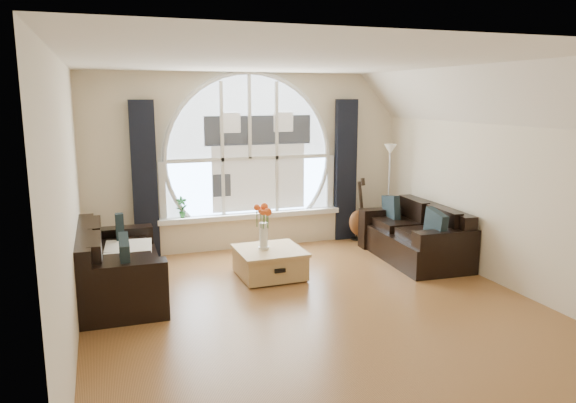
{
  "coord_description": "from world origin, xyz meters",
  "views": [
    {
      "loc": [
        -2.19,
        -5.4,
        2.35
      ],
      "look_at": [
        0.0,
        0.9,
        1.05
      ],
      "focal_mm": 33.87,
      "sensor_mm": 36.0,
      "label": 1
    }
  ],
  "objects_px": {
    "vase_flowers": "(264,220)",
    "sofa_right": "(414,233)",
    "floor_lamp": "(389,194)",
    "sofa_left": "(119,264)",
    "coffee_chest": "(270,261)",
    "guitar": "(359,209)",
    "potted_plant": "(182,207)"
  },
  "relations": [
    {
      "from": "coffee_chest",
      "to": "floor_lamp",
      "type": "bearing_deg",
      "value": 22.8
    },
    {
      "from": "vase_flowers",
      "to": "floor_lamp",
      "type": "height_order",
      "value": "floor_lamp"
    },
    {
      "from": "guitar",
      "to": "floor_lamp",
      "type": "bearing_deg",
      "value": -35.59
    },
    {
      "from": "coffee_chest",
      "to": "floor_lamp",
      "type": "distance_m",
      "value": 2.62
    },
    {
      "from": "sofa_left",
      "to": "coffee_chest",
      "type": "xyz_separation_m",
      "value": [
        1.9,
        0.09,
        -0.19
      ]
    },
    {
      "from": "vase_flowers",
      "to": "sofa_right",
      "type": "bearing_deg",
      "value": 0.11
    },
    {
      "from": "sofa_right",
      "to": "guitar",
      "type": "distance_m",
      "value": 1.24
    },
    {
      "from": "sofa_right",
      "to": "floor_lamp",
      "type": "relative_size",
      "value": 1.11
    },
    {
      "from": "sofa_right",
      "to": "vase_flowers",
      "type": "relative_size",
      "value": 2.54
    },
    {
      "from": "sofa_left",
      "to": "guitar",
      "type": "xyz_separation_m",
      "value": [
        3.82,
        1.34,
        0.13
      ]
    },
    {
      "from": "sofa_right",
      "to": "coffee_chest",
      "type": "relative_size",
      "value": 2.1
    },
    {
      "from": "guitar",
      "to": "coffee_chest",
      "type": "bearing_deg",
      "value": -154.0
    },
    {
      "from": "sofa_left",
      "to": "coffee_chest",
      "type": "bearing_deg",
      "value": 3.39
    },
    {
      "from": "floor_lamp",
      "to": "guitar",
      "type": "relative_size",
      "value": 1.51
    },
    {
      "from": "sofa_left",
      "to": "sofa_right",
      "type": "xyz_separation_m",
      "value": [
        4.1,
        0.14,
        0.0
      ]
    },
    {
      "from": "sofa_left",
      "to": "potted_plant",
      "type": "relative_size",
      "value": 5.79
    },
    {
      "from": "coffee_chest",
      "to": "guitar",
      "type": "relative_size",
      "value": 0.8
    },
    {
      "from": "sofa_left",
      "to": "vase_flowers",
      "type": "bearing_deg",
      "value": 4.71
    },
    {
      "from": "coffee_chest",
      "to": "sofa_right",
      "type": "bearing_deg",
      "value": 0.21
    },
    {
      "from": "sofa_left",
      "to": "guitar",
      "type": "bearing_deg",
      "value": 19.94
    },
    {
      "from": "sofa_right",
      "to": "coffee_chest",
      "type": "bearing_deg",
      "value": -175.84
    },
    {
      "from": "sofa_right",
      "to": "floor_lamp",
      "type": "height_order",
      "value": "floor_lamp"
    },
    {
      "from": "coffee_chest",
      "to": "floor_lamp",
      "type": "height_order",
      "value": "floor_lamp"
    },
    {
      "from": "vase_flowers",
      "to": "guitar",
      "type": "relative_size",
      "value": 0.66
    },
    {
      "from": "sofa_right",
      "to": "vase_flowers",
      "type": "distance_m",
      "value": 2.3
    },
    {
      "from": "sofa_right",
      "to": "potted_plant",
      "type": "distance_m",
      "value": 3.45
    },
    {
      "from": "coffee_chest",
      "to": "potted_plant",
      "type": "xyz_separation_m",
      "value": [
        -0.92,
        1.48,
        0.5
      ]
    },
    {
      "from": "sofa_left",
      "to": "vase_flowers",
      "type": "relative_size",
      "value": 2.68
    },
    {
      "from": "coffee_chest",
      "to": "potted_plant",
      "type": "distance_m",
      "value": 1.81
    },
    {
      "from": "guitar",
      "to": "potted_plant",
      "type": "xyz_separation_m",
      "value": [
        -2.84,
        0.23,
        0.18
      ]
    },
    {
      "from": "coffee_chest",
      "to": "guitar",
      "type": "xyz_separation_m",
      "value": [
        1.92,
        1.25,
        0.32
      ]
    },
    {
      "from": "coffee_chest",
      "to": "vase_flowers",
      "type": "distance_m",
      "value": 0.56
    }
  ]
}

